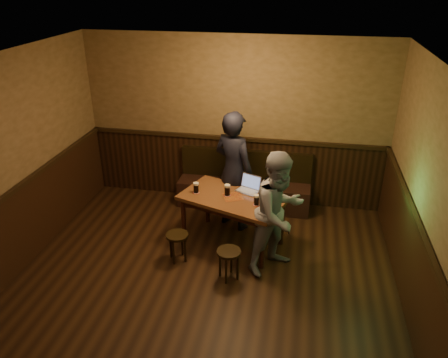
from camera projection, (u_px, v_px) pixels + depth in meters
name	position (u px, v px, depth m)	size (l,w,h in m)	color
room	(193.00, 219.00, 4.80)	(5.04, 6.04, 2.84)	black
bench	(244.00, 189.00, 7.39)	(2.20, 0.50, 0.95)	black
pub_table	(233.00, 203.00, 6.21)	(1.63, 1.25, 0.77)	brown
stool_left	(177.00, 239.00, 5.98)	(0.38, 0.38, 0.41)	black
stool_right	(229.00, 256.00, 5.61)	(0.35, 0.35, 0.43)	black
pint_left	(196.00, 188.00, 6.25)	(0.10, 0.10, 0.16)	maroon
pint_mid	(227.00, 190.00, 6.17)	(0.11, 0.11, 0.17)	maroon
pint_right	(256.00, 200.00, 5.92)	(0.10, 0.10, 0.15)	maroon
laptop	(249.00, 187.00, 6.32)	(0.39, 0.35, 0.22)	silver
menu	(264.00, 212.00, 5.77)	(0.22, 0.15, 0.00)	silver
person_suit	(234.00, 171.00, 6.56)	(0.68, 0.45, 1.87)	black
person_grey	(279.00, 213.00, 5.62)	(0.82, 0.64, 1.68)	gray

